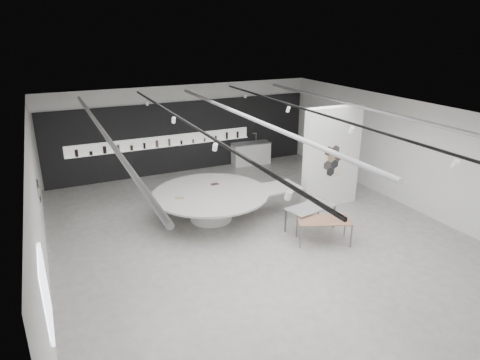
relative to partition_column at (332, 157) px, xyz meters
name	(u,v)px	position (x,y,z in m)	size (l,w,h in m)	color
room	(254,173)	(-3.59, -1.00, 0.27)	(12.02, 14.02, 3.82)	#A8A59F
back_wall_display	(183,137)	(-3.58, 5.94, -0.26)	(11.80, 0.27, 3.10)	black
partition_column	(332,157)	(0.00, 0.00, 0.00)	(2.20, 0.38, 3.60)	white
display_island	(213,202)	(-4.28, 0.62, -1.16)	(5.02, 3.96, 0.99)	white
sample_table_wood	(324,221)	(-1.89, -2.30, -1.11)	(1.76, 1.35, 0.74)	#8D6149
sample_table_stone	(311,209)	(-1.79, -1.45, -1.06)	(1.69, 1.07, 0.81)	gray
kitchen_counter	(251,153)	(-0.41, 5.54, -1.28)	(1.85, 0.81, 1.43)	white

